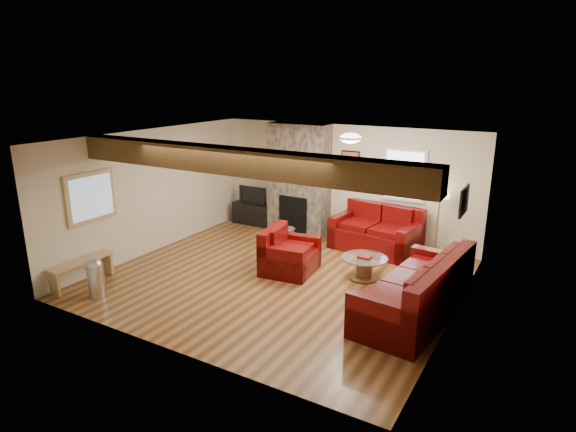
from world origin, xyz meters
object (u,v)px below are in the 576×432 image
Objects in this scene: loveseat at (376,229)px; coffee_table at (364,268)px; armchair_red at (290,251)px; sofa_three at (415,286)px; tv_cabinet at (254,213)px; television at (254,195)px; floor_lamp at (440,195)px.

loveseat is 2.12× the size of coffee_table.
loveseat is 2.10m from armchair_red.
armchair_red is at bearing -163.61° from coffee_table.
sofa_three is 2.83m from loveseat.
tv_cabinet is 1.42× the size of television.
armchair_red is 1.38m from coffee_table.
television is (-3.23, 0.30, 0.27)m from loveseat.
sofa_three is 5.45m from tv_cabinet.
armchair_red is 0.96× the size of tv_cabinet.
sofa_three is 2.42× the size of armchair_red.
tv_cabinet is (-2.26, 2.17, -0.15)m from armchair_red.
sofa_three is 5.45m from television.
television is 4.42m from floor_lamp.
floor_lamp reaches higher than tv_cabinet.
floor_lamp reaches higher than coffee_table.
coffee_table is at bearing -122.14° from sofa_three.
coffee_table is 0.56× the size of floor_lamp.
loveseat is 2.36× the size of television.
armchair_red reaches higher than tv_cabinet.
loveseat is 1.45m from floor_lamp.
armchair_red is 3.15m from television.
television is at bearing 0.00° from tv_cabinet.
floor_lamp reaches higher than sofa_three.
coffee_table is at bearing -69.22° from loveseat.
armchair_red is at bearing -43.77° from tv_cabinet.
floor_lamp is (4.39, 0.02, 1.00)m from tv_cabinet.
floor_lamp reaches higher than television.
floor_lamp is at bearing -51.77° from armchair_red.
sofa_three is at bearing -109.71° from armchair_red.
coffee_table is 3.99m from tv_cabinet.
coffee_table is at bearing -81.19° from armchair_red.
tv_cabinet is at bearing 0.00° from television.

